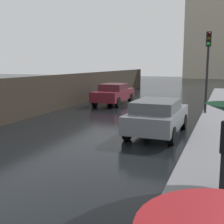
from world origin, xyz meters
TOP-DOWN VIEW (x-y plane):
  - car_maroon_near_kerb at (-2.04, 15.37)m, footprint 1.85×4.33m
  - car_grey_mid_road at (2.67, 7.84)m, footprint 1.90×4.14m
  - traffic_light at (4.14, 13.06)m, footprint 0.26×0.39m
  - distant_tower at (3.92, 55.65)m, footprint 12.90×7.05m

SIDE VIEW (x-z plane):
  - car_maroon_near_kerb at x=-2.04m, z-range 0.04..1.45m
  - car_grey_mid_road at x=2.67m, z-range 0.05..1.43m
  - traffic_light at x=4.14m, z-range 0.97..5.23m
  - distant_tower at x=3.92m, z-range -2.40..29.62m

